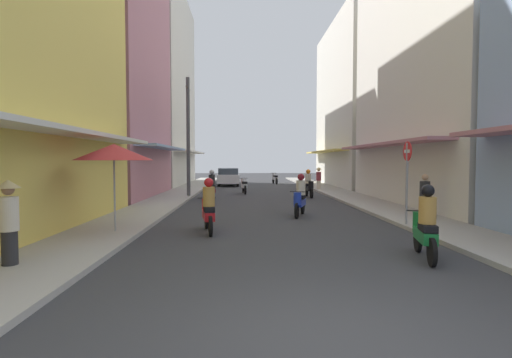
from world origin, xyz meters
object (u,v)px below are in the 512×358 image
at_px(parked_car, 228,177).
at_px(vendor_umbrella, 114,152).
at_px(motorbike_silver, 275,178).
at_px(pedestrian_crossing, 319,177).
at_px(motorbike_blue, 300,197).
at_px(street_sign_no_entry, 407,172).
at_px(motorbike_red, 208,208).
at_px(pedestrian_far, 425,197).
at_px(motorbike_green, 425,226).
at_px(motorbike_white, 244,186).
at_px(utility_pole, 188,136).
at_px(motorbike_maroon, 211,186).
at_px(pedestrian_midway, 9,220).
at_px(motorbike_black, 309,185).

bearing_deg(parked_car, vendor_umbrella, -96.08).
distance_m(motorbike_silver, pedestrian_crossing, 8.32).
distance_m(motorbike_blue, parked_car, 18.08).
height_order(vendor_umbrella, street_sign_no_entry, street_sign_no_entry).
height_order(motorbike_red, pedestrian_far, pedestrian_far).
bearing_deg(motorbike_red, motorbike_green, -33.22).
bearing_deg(vendor_umbrella, pedestrian_far, 13.97).
bearing_deg(vendor_umbrella, motorbike_white, 75.16).
height_order(motorbike_green, pedestrian_far, pedestrian_far).
relative_size(motorbike_white, utility_pole, 0.27).
distance_m(motorbike_maroon, vendor_umbrella, 10.28).
xyz_separation_m(motorbike_silver, motorbike_maroon, (-4.49, -13.52, 0.20)).
bearing_deg(parked_car, motorbike_green, -78.09).
height_order(motorbike_white, parked_car, parked_car).
bearing_deg(motorbike_maroon, pedestrian_midway, -101.06).
bearing_deg(utility_pole, motorbike_silver, 65.12).
height_order(motorbike_blue, utility_pole, utility_pole).
xyz_separation_m(motorbike_red, motorbike_maroon, (-0.72, 9.65, 0.00)).
height_order(motorbike_silver, utility_pole, utility_pole).
bearing_deg(motorbike_maroon, pedestrian_far, -43.24).
bearing_deg(vendor_umbrella, motorbike_silver, 74.97).
distance_m(motorbike_red, vendor_umbrella, 3.02).
distance_m(motorbike_white, parked_car, 7.92).
height_order(motorbike_black, motorbike_blue, same).
relative_size(motorbike_blue, motorbike_red, 0.97).
distance_m(parked_car, vendor_umbrella, 21.46).
bearing_deg(motorbike_green, motorbike_blue, 105.03).
distance_m(motorbike_red, motorbike_silver, 23.47).
height_order(pedestrian_crossing, vendor_umbrella, vendor_umbrella).
bearing_deg(utility_pole, motorbike_green, -63.35).
distance_m(pedestrian_crossing, utility_pole, 9.76).
bearing_deg(motorbike_blue, motorbike_green, -74.97).
bearing_deg(motorbike_blue, pedestrian_midway, -132.80).
bearing_deg(motorbike_red, motorbike_blue, 45.71).
height_order(motorbike_blue, street_sign_no_entry, street_sign_no_entry).
bearing_deg(motorbike_white, motorbike_green, -76.93).
height_order(motorbike_white, motorbike_maroon, motorbike_maroon).
bearing_deg(vendor_umbrella, pedestrian_crossing, 60.79).
height_order(motorbike_black, pedestrian_crossing, pedestrian_crossing).
height_order(motorbike_white, motorbike_silver, same).
relative_size(motorbike_black, motorbike_white, 1.00).
distance_m(motorbike_green, street_sign_no_entry, 4.02).
bearing_deg(utility_pole, pedestrian_midway, -95.08).
distance_m(motorbike_black, motorbike_maroon, 5.48).
relative_size(motorbike_black, parked_car, 0.44).
relative_size(motorbike_black, motorbike_green, 1.02).
xyz_separation_m(utility_pole, street_sign_no_entry, (8.07, -10.02, -1.69)).
distance_m(vendor_umbrella, street_sign_no_entry, 8.60).
xyz_separation_m(pedestrian_crossing, vendor_umbrella, (-8.69, -15.54, 1.38)).
distance_m(motorbike_black, pedestrian_far, 8.84).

